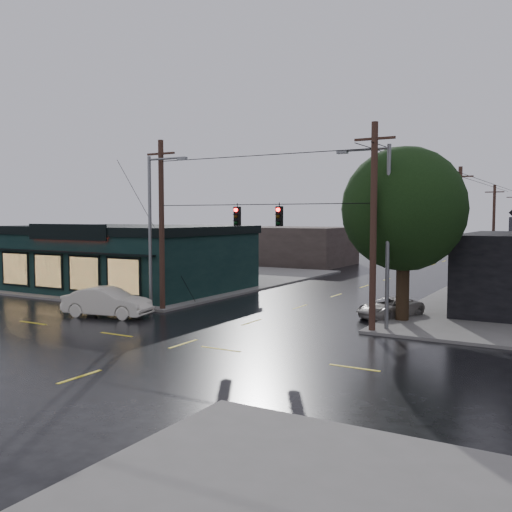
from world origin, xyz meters
The scene contains 15 objects.
ground_plane centered at (0.00, 0.00, 0.00)m, with size 160.00×160.00×0.00m, color black.
sidewalk_nw centered at (-20.00, 20.00, 0.07)m, with size 28.00×28.00×0.15m, color #65645E.
pizza_shop centered at (-15.00, 12.94, 2.56)m, with size 16.30×12.34×4.90m.
corner_tree centered at (7.00, 9.97, 6.03)m, with size 6.58×6.58×9.20m.
utility_pole_nw centered at (-6.50, 6.50, 0.00)m, with size 2.00×0.32×10.15m, color black, non-canonical shape.
utility_pole_ne centered at (6.50, 6.50, 0.00)m, with size 2.00×0.32×10.15m, color black, non-canonical shape.
utility_pole_far_a centered at (6.50, 28.00, 0.00)m, with size 2.00×0.32×9.65m, color black, non-canonical shape.
utility_pole_far_b centered at (6.50, 48.00, 0.00)m, with size 2.00×0.32×9.15m, color black, non-canonical shape.
utility_pole_far_c centered at (6.50, 68.00, 0.00)m, with size 2.00×0.32×9.15m, color black, non-canonical shape.
span_signal_assembly centered at (0.10, 6.50, 5.70)m, with size 13.00×0.48×1.23m.
streetlight_nw centered at (-6.80, 5.80, 0.00)m, with size 5.40×0.30×9.15m, color slate, non-canonical shape.
streetlight_ne centered at (7.00, 7.20, 0.00)m, with size 5.40×0.30×9.15m, color slate, non-canonical shape.
bg_building_west centered at (-14.00, 40.00, 2.20)m, with size 12.00×10.00×4.40m, color #342926.
sedan_cream centered at (-7.92, 3.38, 0.83)m, with size 1.76×5.04×1.66m, color silver.
suv_silver centered at (6.00, 11.04, 0.57)m, with size 1.90×4.12×1.15m, color #A19B94.
Camera 1 is at (15.31, -20.03, 5.67)m, focal length 40.00 mm.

